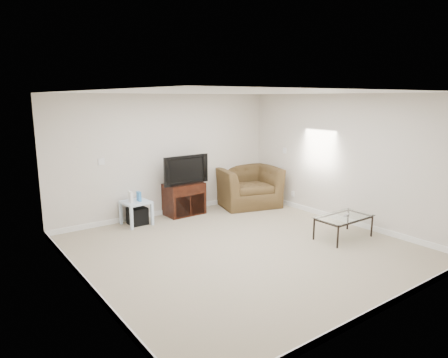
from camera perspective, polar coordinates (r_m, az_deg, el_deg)
floor at (r=6.65m, az=2.66°, el=-9.83°), size 5.00×5.00×0.00m
ceiling at (r=6.19m, az=2.88°, el=12.26°), size 5.00×5.00×0.00m
wall_back at (r=8.37m, az=-8.06°, el=3.38°), size 5.00×0.02×2.50m
wall_left at (r=5.15m, az=-19.47°, el=-2.29°), size 0.02×5.00×2.50m
wall_right at (r=8.09m, az=16.71°, el=2.73°), size 0.02×5.00×2.50m
plate_back at (r=7.80m, az=-17.11°, el=2.40°), size 0.12×0.02×0.12m
plate_right_switch at (r=9.12m, az=8.65°, el=4.04°), size 0.02×0.09×0.13m
plate_right_outlet at (r=9.09m, az=9.80°, el=-2.12°), size 0.02×0.08×0.12m
tv_stand at (r=8.47m, az=-5.82°, el=-2.80°), size 0.81×0.57×0.67m
dvd_player at (r=8.38m, az=-5.69°, el=-1.39°), size 0.44×0.31×0.06m
television at (r=8.30m, az=-5.79°, el=1.40°), size 0.98×0.24×0.60m
side_table at (r=7.92m, az=-12.41°, el=-4.76°), size 0.52×0.52×0.47m
subwoofer at (r=7.97m, az=-12.27°, el=-5.16°), size 0.34×0.34×0.33m
game_console at (r=7.77m, az=-13.21°, el=-2.52°), size 0.06×0.16×0.21m
game_case at (r=7.85m, az=-12.06°, el=-2.43°), size 0.06×0.14×0.19m
recliner at (r=9.09m, az=3.36°, el=-0.13°), size 1.52×1.20×1.17m
coffee_table at (r=7.33m, az=16.67°, el=-6.60°), size 1.02×0.58×0.40m
remote at (r=7.33m, az=17.11°, el=-4.91°), size 0.17×0.08×0.02m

